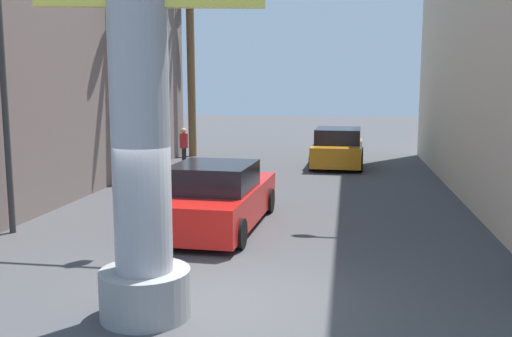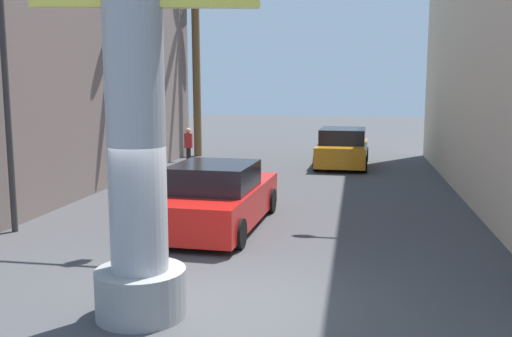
% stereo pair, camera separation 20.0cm
% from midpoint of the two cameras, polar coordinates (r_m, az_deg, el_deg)
% --- Properties ---
extents(ground_plane, '(86.18, 86.18, 0.00)m').
position_cam_midpoint_polar(ground_plane, '(18.62, 2.74, -1.97)').
color(ground_plane, '#424244').
extents(building_left, '(7.56, 16.96, 8.19)m').
position_cam_midpoint_polar(building_left, '(21.46, -23.85, 9.71)').
color(building_left, slate).
rests_on(building_left, ground).
extents(neon_sign_pole, '(3.44, 1.32, 9.58)m').
position_cam_midpoint_polar(neon_sign_pole, '(8.18, -12.48, 14.85)').
color(neon_sign_pole, '#9E9EA3').
rests_on(neon_sign_pole, ground).
extents(street_lamp, '(2.83, 0.28, 7.94)m').
position_cam_midpoint_polar(street_lamp, '(15.54, 21.33, 13.12)').
color(street_lamp, '#59595E').
rests_on(street_lamp, ground).
extents(traffic_light_mast, '(4.74, 0.32, 5.85)m').
position_cam_midpoint_polar(traffic_light_mast, '(13.17, -19.20, 11.18)').
color(traffic_light_mast, '#333333').
rests_on(traffic_light_mast, ground).
extents(car_lead, '(2.21, 4.98, 1.56)m').
position_cam_midpoint_polar(car_lead, '(13.47, -4.33, -2.98)').
color(car_lead, black).
rests_on(car_lead, ground).
extents(car_far, '(2.17, 4.55, 1.56)m').
position_cam_midpoint_polar(car_far, '(23.83, 7.96, 2.03)').
color(car_far, black).
rests_on(car_far, ground).
extents(palm_tree_mid_left, '(2.35, 2.50, 6.28)m').
position_cam_midpoint_polar(palm_tree_mid_left, '(19.80, -13.01, 10.26)').
color(palm_tree_mid_left, brown).
rests_on(palm_tree_mid_left, ground).
extents(palm_tree_far_left, '(3.45, 3.35, 7.96)m').
position_cam_midpoint_polar(palm_tree_far_left, '(26.95, -6.77, 11.80)').
color(palm_tree_far_left, brown).
rests_on(palm_tree_far_left, ground).
extents(pedestrian_far_left, '(0.37, 0.37, 1.62)m').
position_cam_midpoint_polar(pedestrian_far_left, '(23.12, -7.47, 2.37)').
color(pedestrian_far_left, black).
rests_on(pedestrian_far_left, ground).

